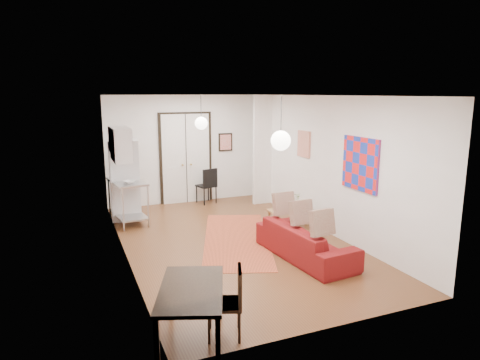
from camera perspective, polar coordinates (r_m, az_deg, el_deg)
name	(u,v)px	position (r m, az deg, el deg)	size (l,w,h in m)	color
floor	(233,241)	(8.74, -0.99, -8.18)	(7.00, 7.00, 0.00)	brown
ceiling	(232,96)	(8.23, -1.06, 11.19)	(4.20, 7.00, 0.02)	white
wall_back	(185,149)	(11.66, -7.31, 4.07)	(4.20, 0.02, 2.90)	white
wall_front	(337,219)	(5.34, 12.80, -5.08)	(4.20, 0.02, 2.90)	white
wall_left	(122,179)	(7.86, -15.43, 0.12)	(0.02, 7.00, 2.90)	white
wall_right	(324,164)	(9.32, 11.10, 2.07)	(0.02, 7.00, 2.90)	white
double_doors	(186,159)	(11.65, -7.22, 2.82)	(1.44, 0.06, 2.50)	white
stub_partition	(262,150)	(11.40, 2.99, 3.98)	(0.50, 0.10, 2.90)	white
wall_cabinet	(121,144)	(9.29, -15.64, 4.63)	(0.35, 1.00, 0.70)	silver
painting_popart	(360,164)	(8.28, 15.75, 2.07)	(0.05, 1.00, 1.00)	red
painting_abstract	(304,144)	(9.93, 8.52, 4.77)	(0.05, 0.50, 0.60)	#F5E4CC
poster_back	(226,142)	(11.96, -1.94, 5.07)	(0.40, 0.03, 0.50)	red
print_left	(110,140)	(9.76, -16.88, 5.17)	(0.03, 0.44, 0.54)	#9F7042
pendant_back	(201,123)	(10.14, -5.19, 7.55)	(0.30, 0.30, 0.80)	white
pendant_front	(281,141)	(6.44, 5.45, 5.26)	(0.30, 0.30, 0.80)	white
kilim_rug	(236,239)	(8.88, -0.47, -7.82)	(1.29, 3.44, 0.01)	#C95632
sofa	(305,241)	(7.92, 8.70, -8.07)	(2.14, 0.84, 0.62)	maroon
coffee_table	(288,212)	(9.68, 6.43, -4.21)	(0.87, 0.50, 0.38)	#A5874E
potted_plant	(292,201)	(9.67, 6.98, -2.79)	(0.29, 0.34, 0.37)	#406D31
kitchen_counter	(128,195)	(10.16, -14.75, -1.94)	(0.81, 1.36, 0.98)	#AFB2B4
bowl	(129,182)	(9.79, -14.61, -0.25)	(0.23, 0.23, 0.06)	white
soap_bottle	(125,174)	(10.31, -15.06, 0.73)	(0.09, 0.09, 0.20)	teal
fridge	(125,180)	(10.40, -15.05, 0.02)	(0.67, 0.67, 1.89)	silver
dining_table	(191,294)	(5.23, -6.51, -14.88)	(1.14, 1.46, 0.71)	black
dining_chair_near	(222,295)	(5.47, -2.46, -15.02)	(0.54, 0.65, 0.88)	#3C2313
dining_chair_far	(222,295)	(5.47, -2.46, -15.02)	(0.54, 0.65, 0.88)	#3C2313
black_side_chair	(205,182)	(11.69, -4.68, -0.25)	(0.54, 0.55, 0.97)	black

